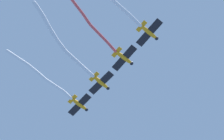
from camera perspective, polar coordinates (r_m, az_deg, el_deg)
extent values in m
ellipsoid|color=orange|center=(71.13, 6.51, 6.70)|extent=(2.19, 4.97, 1.00)
sphere|color=black|center=(71.81, 7.90, 5.57)|extent=(1.03, 1.03, 0.85)
ellipsoid|color=#232833|center=(71.65, 6.84, 6.50)|extent=(0.95, 1.35, 0.53)
cube|color=black|center=(71.05, 6.62, 6.59)|extent=(7.28, 3.39, 0.13)
cube|color=orange|center=(70.67, 5.25, 7.73)|extent=(2.92, 1.60, 0.11)
cube|color=black|center=(71.19, 5.28, 7.80)|extent=(0.41, 1.11, 1.37)
cylinder|color=white|center=(70.05, 4.05, 8.82)|extent=(1.45, 3.46, 0.99)
cylinder|color=white|center=(69.35, 2.18, 10.52)|extent=(1.56, 3.01, 1.11)
cylinder|color=white|center=(68.92, 0.36, 12.10)|extent=(1.61, 3.03, 1.32)
sphere|color=white|center=(70.44, 5.02, 7.89)|extent=(0.81, 0.81, 0.81)
sphere|color=white|center=(69.71, 3.07, 9.76)|extent=(0.81, 0.81, 0.81)
sphere|color=white|center=(69.03, 1.27, 11.28)|extent=(0.81, 0.81, 0.81)
ellipsoid|color=orange|center=(73.12, 2.09, 2.23)|extent=(2.18, 4.97, 1.00)
sphere|color=black|center=(73.77, 3.48, 1.18)|extent=(1.03, 1.03, 0.85)
ellipsoid|color=#232833|center=(73.63, 2.45, 2.07)|extent=(0.95, 1.35, 0.53)
cube|color=black|center=(73.04, 2.20, 2.12)|extent=(7.28, 3.38, 0.13)
cube|color=orange|center=(72.68, 0.85, 3.20)|extent=(2.92, 1.59, 0.11)
cube|color=black|center=(73.19, 0.90, 3.30)|extent=(0.41, 1.11, 1.37)
cylinder|color=#DB4C4C|center=(72.47, -0.06, 4.09)|extent=(1.09, 2.61, 1.50)
cylinder|color=#DB4C4C|center=(72.28, -1.50, 5.62)|extent=(1.15, 2.86, 0.99)
cylinder|color=#DB4C4C|center=(72.10, -3.07, 7.20)|extent=(1.27, 2.89, 1.44)
cylinder|color=#DB4C4C|center=(72.21, -4.54, 8.96)|extent=(0.75, 3.01, 1.32)
cylinder|color=#DB4C4C|center=(72.14, -5.85, 10.69)|extent=(0.76, 2.54, 0.81)
sphere|color=#DB4C4C|center=(72.45, 0.61, 3.34)|extent=(0.62, 0.62, 0.62)
sphere|color=#DB4C4C|center=(72.52, -0.73, 4.84)|extent=(0.62, 0.62, 0.62)
sphere|color=#DB4C4C|center=(72.07, -2.27, 6.40)|extent=(0.62, 0.62, 0.62)
sphere|color=#DB4C4C|center=(72.16, -3.86, 8.00)|extent=(0.62, 0.62, 0.62)
sphere|color=#DB4C4C|center=(72.29, -5.22, 9.92)|extent=(0.62, 0.62, 0.62)
sphere|color=#DB4C4C|center=(72.02, -6.48, 11.47)|extent=(0.62, 0.62, 0.62)
ellipsoid|color=orange|center=(75.39, -2.03, -2.17)|extent=(1.84, 4.98, 1.00)
sphere|color=black|center=(76.08, -0.73, -3.24)|extent=(0.98, 0.98, 0.85)
ellipsoid|color=#232833|center=(75.90, -1.68, -2.32)|extent=(0.87, 1.32, 0.53)
cube|color=black|center=(75.32, -1.94, -2.29)|extent=(7.28, 2.88, 0.13)
cube|color=orange|center=(74.92, -3.18, -1.18)|extent=(2.89, 1.40, 0.11)
cube|color=black|center=(75.41, -3.11, -1.05)|extent=(0.33, 1.11, 1.37)
cylinder|color=white|center=(74.28, -4.26, -0.28)|extent=(1.30, 3.15, 0.92)
cylinder|color=white|center=(73.30, -5.92, 1.21)|extent=(1.23, 3.15, 1.59)
cylinder|color=white|center=(72.24, -7.51, 2.67)|extent=(1.33, 2.93, 1.52)
cylinder|color=white|center=(71.36, -9.03, 4.36)|extent=(1.47, 3.23, 1.38)
cylinder|color=white|center=(70.61, -10.39, 6.36)|extent=(1.45, 3.12, 1.01)
cylinder|color=white|center=(70.06, -11.61, 8.45)|extent=(1.53, 3.13, 0.94)
cylinder|color=white|center=(69.40, -12.89, 10.50)|extent=(1.70, 3.14, 1.73)
sphere|color=white|center=(74.69, -3.41, -1.04)|extent=(0.84, 0.84, 0.84)
sphere|color=white|center=(73.91, -5.12, 0.48)|extent=(0.84, 0.84, 0.84)
sphere|color=white|center=(72.71, -6.73, 1.96)|extent=(0.84, 0.84, 0.84)
sphere|color=white|center=(71.80, -8.30, 3.39)|extent=(0.84, 0.84, 0.84)
sphere|color=white|center=(70.94, -9.76, 5.35)|extent=(0.84, 0.84, 0.84)
sphere|color=white|center=(70.30, -11.02, 7.38)|extent=(0.84, 0.84, 0.84)
sphere|color=white|center=(69.85, -12.21, 9.52)|extent=(0.84, 0.84, 0.84)
sphere|color=white|center=(68.99, -13.59, 11.49)|extent=(0.84, 0.84, 0.84)
ellipsoid|color=orange|center=(78.96, -5.85, -6.03)|extent=(1.96, 4.98, 1.00)
sphere|color=black|center=(79.60, -4.55, -7.01)|extent=(1.00, 1.00, 0.85)
ellipsoid|color=#232833|center=(79.44, -5.49, -6.15)|extent=(0.90, 1.33, 0.53)
cube|color=black|center=(78.89, -5.77, -6.15)|extent=(7.28, 3.06, 0.13)
cube|color=orange|center=(78.53, -7.00, -5.13)|extent=(2.90, 1.47, 0.11)
cube|color=black|center=(79.00, -6.91, -4.99)|extent=(0.35, 1.11, 1.37)
cylinder|color=white|center=(77.90, -7.90, -4.39)|extent=(1.09, 2.66, 1.00)
cylinder|color=white|center=(77.42, -9.36, -3.22)|extent=(1.59, 2.66, 1.03)
cylinder|color=white|center=(77.13, -10.89, -2.19)|extent=(1.37, 2.55, 0.85)
cylinder|color=white|center=(76.72, -12.36, -1.04)|extent=(1.05, 2.70, 0.77)
cylinder|color=white|center=(76.41, -13.89, 0.28)|extent=(1.33, 2.87, 0.96)
cylinder|color=white|center=(76.17, -15.55, 1.53)|extent=(1.51, 2.87, 1.13)
cylinder|color=white|center=(75.79, -17.25, 2.67)|extent=(1.46, 2.79, 1.41)
sphere|color=white|center=(78.31, -7.24, -5.02)|extent=(0.70, 0.70, 0.70)
sphere|color=white|center=(77.52, -8.57, -3.75)|extent=(0.70, 0.70, 0.70)
sphere|color=white|center=(77.33, -10.14, -2.69)|extent=(0.70, 0.70, 0.70)
sphere|color=white|center=(76.95, -11.63, -1.68)|extent=(0.70, 0.70, 0.70)
sphere|color=white|center=(76.51, -13.08, -0.39)|extent=(0.70, 0.70, 0.70)
sphere|color=white|center=(76.34, -14.69, 0.95)|extent=(0.70, 0.70, 0.70)
sphere|color=white|center=(76.02, -16.42, 2.11)|extent=(0.70, 0.70, 0.70)
sphere|color=white|center=(75.57, -18.08, 3.23)|extent=(0.70, 0.70, 0.70)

